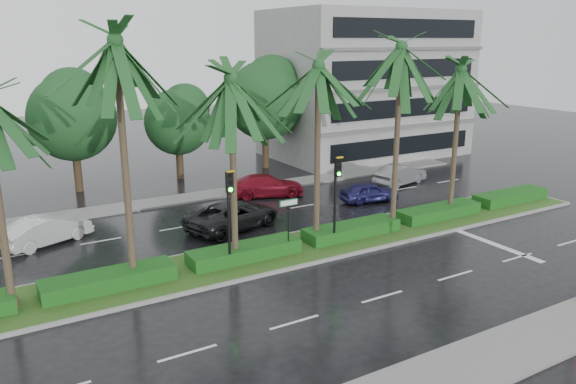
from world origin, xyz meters
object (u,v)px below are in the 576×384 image
car_blue (369,192)px  car_grey (400,175)px  signal_median_left (229,205)px  street_sign (289,213)px  car_white (47,230)px  car_red (266,185)px  car_darkgrey (233,215)px

car_blue → car_grey: car_grey is taller
signal_median_left → street_sign: bearing=3.5°
signal_median_left → street_sign: signal_median_left is taller
car_blue → car_white: bearing=93.2°
signal_median_left → car_white: 10.18m
car_red → car_darkgrey: bearing=154.8°
signal_median_left → car_grey: (16.40, 7.73, -2.29)m
street_sign → car_blue: size_ratio=0.72×
signal_median_left → car_grey: signal_median_left is taller
car_white → car_darkgrey: car_darkgrey is taller
car_blue → car_grey: size_ratio=0.85×
signal_median_left → car_grey: 18.28m
car_white → car_darkgrey: 9.19m
street_sign → car_white: bearing=141.3°
car_white → car_grey: size_ratio=1.01×
signal_median_left → car_white: bearing=129.6°
car_white → street_sign: bearing=-151.6°
car_white → car_red: bearing=-103.6°
signal_median_left → car_white: (-6.32, 7.65, -2.29)m
street_sign → car_red: (4.06, 9.65, -1.43)m
street_sign → car_darkgrey: street_sign is taller
signal_median_left → car_red: 12.32m
street_sign → car_white: street_sign is taller
car_grey → car_red: bearing=65.0°
street_sign → car_grey: size_ratio=0.61×
car_blue → car_grey: bearing=-52.9°
car_white → car_darkgrey: (8.83, -2.55, 0.04)m
street_sign → car_grey: 15.45m
car_white → car_blue: 18.35m
signal_median_left → street_sign: 3.13m
signal_median_left → car_blue: signal_median_left is taller
car_darkgrey → car_grey: size_ratio=1.25×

